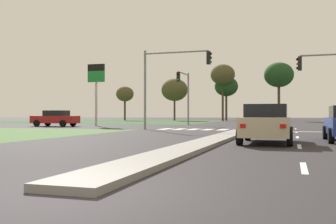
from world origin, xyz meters
The scene contains 26 objects.
ground_plane centered at (0.00, 30.00, 0.00)m, with size 200.00×200.00×0.00m, color #282628.
grass_verge_far_left centered at (-25.50, 54.50, 0.00)m, with size 35.00×35.00×0.01m, color #2D4C28.
median_island_near centered at (0.00, 11.00, 0.07)m, with size 1.20×22.00×0.14m, color gray.
median_island_far centered at (0.00, 55.00, 0.07)m, with size 1.20×36.00×0.14m, color #ADA89E.
lane_dash_near centered at (3.50, 4.16, 0.01)m, with size 0.14×2.00×0.01m, color silver.
lane_dash_second centered at (3.50, 10.16, 0.01)m, with size 0.14×2.00×0.01m, color silver.
lane_dash_third centered at (3.50, 16.16, 0.01)m, with size 0.14×2.00×0.01m, color silver.
lane_dash_fourth centered at (3.50, 22.16, 0.01)m, with size 0.14×2.00×0.01m, color silver.
lane_dash_fifth centered at (3.50, 28.16, 0.01)m, with size 0.14×2.00×0.01m, color silver.
stop_bar_near centered at (3.80, 23.00, 0.01)m, with size 6.40×0.50×0.01m, color silver.
crosswalk_bar_near centered at (-6.40, 24.80, 0.01)m, with size 0.70×2.80×0.01m, color silver.
crosswalk_bar_second centered at (-5.25, 24.80, 0.01)m, with size 0.70×2.80×0.01m, color silver.
crosswalk_bar_third centered at (-4.10, 24.80, 0.01)m, with size 0.70×2.80×0.01m, color silver.
crosswalk_bar_fourth centered at (-2.95, 24.80, 0.01)m, with size 0.70×2.80×0.01m, color silver.
crosswalk_bar_fifth centered at (-1.80, 24.80, 0.01)m, with size 0.70×2.80×0.01m, color silver.
car_beige_near centered at (2.25, 11.59, 0.81)m, with size 2.05×4.56×1.58m.
car_red_third centered at (-18.66, 28.01, 0.79)m, with size 4.54×2.00×1.55m.
traffic_signal_far_left centered at (-7.60, 35.09, 3.89)m, with size 0.32×4.27×5.69m.
traffic_signal_near_left centered at (-5.73, 23.40, 4.22)m, with size 5.34×0.32×6.10m.
pedestrian_at_median centered at (0.20, 39.91, 1.30)m, with size 0.34×0.34×1.90m.
fuel_price_totem centered at (-15.59, 30.52, 4.56)m, with size 1.80×0.24×6.23m.
treeline_near centered at (-27.09, 63.63, 4.99)m, with size 3.35×3.35×6.46m.
treeline_second centered at (-17.59, 64.77, 5.69)m, with size 4.89×4.89×7.79m.
treeline_third centered at (-8.09, 65.47, 6.15)m, with size 4.19×4.19×7.97m.
treeline_fourth centered at (-8.42, 63.69, 8.07)m, with size 4.28×4.28×9.96m.
treeline_fifth centered at (1.02, 65.49, 7.94)m, with size 5.05×5.05×10.14m.
Camera 1 is at (3.26, -4.99, 1.19)m, focal length 42.07 mm.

